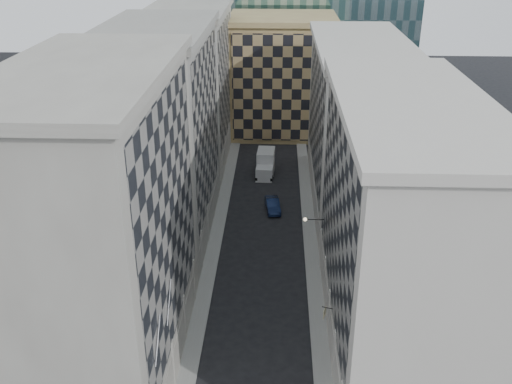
# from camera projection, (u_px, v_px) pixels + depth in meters

# --- Properties ---
(sidewalk_west) EXTENTS (1.50, 100.00, 0.15)m
(sidewalk_west) POSITION_uv_depth(u_px,v_px,m) (215.00, 241.00, 62.67)
(sidewalk_west) COLOR gray
(sidewalk_west) RESTS_ON ground
(sidewalk_east) EXTENTS (1.50, 100.00, 0.15)m
(sidewalk_east) POSITION_uv_depth(u_px,v_px,m) (311.00, 243.00, 62.30)
(sidewalk_east) COLOR gray
(sidewalk_east) RESTS_ON ground
(bldg_left_a) EXTENTS (10.80, 22.80, 23.70)m
(bldg_left_a) POSITION_uv_depth(u_px,v_px,m) (104.00, 231.00, 40.69)
(bldg_left_a) COLOR gray
(bldg_left_a) RESTS_ON ground
(bldg_left_b) EXTENTS (10.80, 22.80, 22.70)m
(bldg_left_b) POSITION_uv_depth(u_px,v_px,m) (162.00, 135.00, 60.79)
(bldg_left_b) COLOR gray
(bldg_left_b) RESTS_ON ground
(bldg_left_c) EXTENTS (10.80, 22.80, 21.70)m
(bldg_left_c) POSITION_uv_depth(u_px,v_px,m) (192.00, 86.00, 80.89)
(bldg_left_c) COLOR gray
(bldg_left_c) RESTS_ON ground
(bldg_right_a) EXTENTS (10.80, 26.80, 20.70)m
(bldg_right_a) POSITION_uv_depth(u_px,v_px,m) (398.00, 228.00, 44.17)
(bldg_right_a) COLOR beige
(bldg_right_a) RESTS_ON ground
(bldg_right_b) EXTENTS (10.80, 28.80, 19.70)m
(bldg_right_b) POSITION_uv_depth(u_px,v_px,m) (356.00, 124.00, 68.78)
(bldg_right_b) COLOR beige
(bldg_right_b) RESTS_ON ground
(tan_block) EXTENTS (16.80, 14.80, 18.80)m
(tan_block) POSITION_uv_depth(u_px,v_px,m) (282.00, 75.00, 92.68)
(tan_block) COLOR #A68558
(tan_block) RESTS_ON ground
(flagpoles_left) EXTENTS (0.10, 6.33, 2.33)m
(flagpoles_left) POSITION_uv_depth(u_px,v_px,m) (164.00, 320.00, 37.62)
(flagpoles_left) COLOR gray
(flagpoles_left) RESTS_ON ground
(bracket_lamp) EXTENTS (1.98, 0.36, 0.36)m
(bracket_lamp) POSITION_uv_depth(u_px,v_px,m) (307.00, 219.00, 54.29)
(bracket_lamp) COLOR black
(bracket_lamp) RESTS_ON ground
(box_truck) EXTENTS (2.64, 5.92, 3.19)m
(box_truck) POSITION_uv_depth(u_px,v_px,m) (266.00, 164.00, 79.31)
(box_truck) COLOR silver
(box_truck) RESTS_ON ground
(dark_car) EXTENTS (2.13, 4.60, 1.46)m
(dark_car) POSITION_uv_depth(u_px,v_px,m) (273.00, 205.00, 69.29)
(dark_car) COLOR #111D3E
(dark_car) RESTS_ON ground
(shop_sign) EXTENTS (0.88, 0.78, 0.88)m
(shop_sign) POSITION_uv_depth(u_px,v_px,m) (325.00, 312.00, 45.16)
(shop_sign) COLOR black
(shop_sign) RESTS_ON ground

